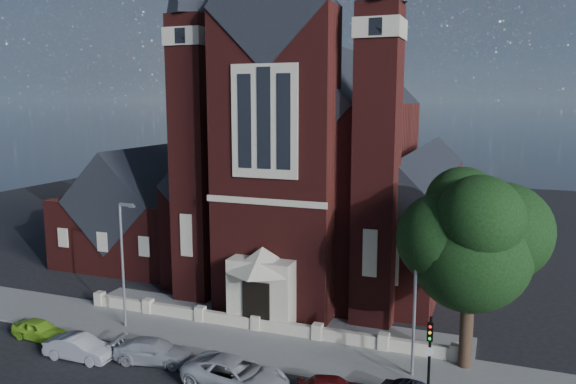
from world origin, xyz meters
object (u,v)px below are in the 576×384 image
object	(u,v)px
church	(332,171)
traffic_signal	(430,345)
car_white_suv	(236,375)
street_lamp_left	(123,258)
street_lamp_right	(417,293)
car_lime_van	(39,330)
street_tree	(473,244)
car_silver_a	(80,348)
parish_hall	(146,215)
car_silver_b	(154,351)

from	to	relation	value
church	traffic_signal	distance (m)	23.94
traffic_signal	car_white_suv	xyz separation A→B (m)	(-9.05, -2.84, -1.81)
street_lamp_left	street_lamp_right	size ratio (longest dim) A/B	1.00
traffic_signal	car_lime_van	world-z (taller)	traffic_signal
street_tree	traffic_signal	world-z (taller)	street_tree
street_tree	street_lamp_left	size ratio (longest dim) A/B	1.32
street_lamp_right	car_silver_a	xyz separation A→B (m)	(-17.75, -4.53, -3.93)
parish_hall	car_lime_van	xyz separation A→B (m)	(4.20, -17.27, -3.40)
street_tree	car_lime_van	size ratio (longest dim) A/B	2.99
street_lamp_right	church	bearing A→B (deg)	118.04
street_tree	car_silver_a	xyz separation A→B (m)	(-20.26, -6.24, -6.29)
parish_hall	car_lime_van	world-z (taller)	parish_hall
church	parish_hall	world-z (taller)	church
street_lamp_right	car_white_suv	size ratio (longest dim) A/B	1.46
parish_hall	street_lamp_left	bearing A→B (deg)	-59.98
parish_hall	street_tree	xyz separation A→B (m)	(28.60, -12.29, 2.95)
street_lamp_right	parish_hall	bearing A→B (deg)	151.78
parish_hall	street_lamp_right	world-z (taller)	parish_hall
car_lime_van	car_silver_b	distance (m)	8.24
car_lime_van	car_silver_b	world-z (taller)	car_silver_b
street_lamp_left	car_silver_b	size ratio (longest dim) A/B	1.82
car_silver_a	car_silver_b	xyz separation A→B (m)	(4.10, 1.14, -0.02)
parish_hall	street_lamp_right	distance (m)	29.62
car_silver_b	car_white_suv	world-z (taller)	car_white_suv
parish_hall	car_white_suv	world-z (taller)	parish_hall
street_lamp_left	car_lime_van	size ratio (longest dim) A/B	2.26
parish_hall	car_silver_b	distance (m)	21.64
car_white_suv	street_lamp_right	bearing A→B (deg)	-54.17
church	car_lime_van	world-z (taller)	church
car_silver_a	car_silver_b	bearing A→B (deg)	-75.99
traffic_signal	car_silver_a	bearing A→B (deg)	-170.99
street_tree	car_silver_a	world-z (taller)	street_tree
street_tree	street_lamp_right	bearing A→B (deg)	-145.74
street_lamp_left	car_silver_a	size ratio (longest dim) A/B	1.99
street_lamp_right	traffic_signal	size ratio (longest dim) A/B	2.02
traffic_signal	car_silver_b	bearing A→B (deg)	-172.89
street_tree	street_lamp_left	xyz separation A→B (m)	(-20.51, -1.71, -2.36)
church	street_tree	distance (m)	21.38
street_lamp_right	traffic_signal	bearing A→B (deg)	-59.99
parish_hall	street_lamp_right	xyz separation A→B (m)	(26.09, -14.00, 0.59)
church	car_silver_a	world-z (taller)	church
church	street_lamp_left	bearing A→B (deg)	-112.66
street_lamp_left	street_lamp_right	distance (m)	18.00
church	street_lamp_left	xyz separation A→B (m)	(-7.91, -18.94, -3.59)
car_white_suv	street_tree	bearing A→B (deg)	-52.75
parish_hall	traffic_signal	xyz separation A→B (m)	(27.00, -15.57, -1.43)
church	car_white_suv	bearing A→B (deg)	-85.22
street_lamp_left	parish_hall	bearing A→B (deg)	120.02
street_lamp_left	church	bearing A→B (deg)	67.34
church	traffic_signal	xyz separation A→B (m)	(11.00, -20.52, -5.60)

